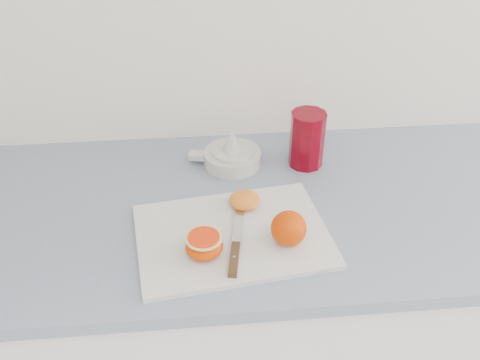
# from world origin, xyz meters

# --- Properties ---
(counter) EXTENTS (2.65, 0.64, 0.89)m
(counter) POSITION_xyz_m (-0.19, 1.70, 0.45)
(counter) COLOR white
(counter) RESTS_ON ground
(cutting_board) EXTENTS (0.42, 0.33, 0.01)m
(cutting_board) POSITION_xyz_m (-0.32, 1.58, 0.90)
(cutting_board) COLOR silver
(cutting_board) RESTS_ON counter
(whole_orange) EXTENTS (0.07, 0.07, 0.07)m
(whole_orange) POSITION_xyz_m (-0.21, 1.54, 0.94)
(whole_orange) COLOR #EC4700
(whole_orange) RESTS_ON cutting_board
(half_orange) EXTENTS (0.07, 0.07, 0.05)m
(half_orange) POSITION_xyz_m (-0.38, 1.52, 0.92)
(half_orange) COLOR #EC4700
(half_orange) RESTS_ON cutting_board
(squeezed_shell) EXTENTS (0.07, 0.07, 0.03)m
(squeezed_shell) POSITION_xyz_m (-0.29, 1.67, 0.92)
(squeezed_shell) COLOR orange
(squeezed_shell) RESTS_ON cutting_board
(paring_knife) EXTENTS (0.05, 0.21, 0.01)m
(paring_knife) POSITION_xyz_m (-0.32, 1.52, 0.91)
(paring_knife) COLOR #4E2E1D
(paring_knife) RESTS_ON cutting_board
(citrus_juicer) EXTENTS (0.18, 0.14, 0.09)m
(citrus_juicer) POSITION_xyz_m (-0.30, 1.86, 0.92)
(citrus_juicer) COLOR silver
(citrus_juicer) RESTS_ON counter
(red_tumbler) EXTENTS (0.09, 0.09, 0.14)m
(red_tumbler) POSITION_xyz_m (-0.12, 1.84, 0.96)
(red_tumbler) COLOR #6D010E
(red_tumbler) RESTS_ON counter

